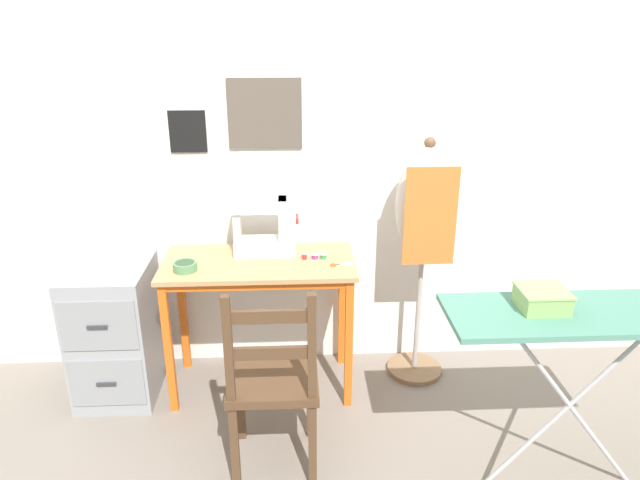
# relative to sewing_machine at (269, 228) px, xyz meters

# --- Properties ---
(ground_plane) EXTENTS (14.00, 14.00, 0.00)m
(ground_plane) POSITION_rel_sewing_machine_xyz_m (-0.06, -0.35, -0.92)
(ground_plane) COLOR gray
(wall_back) EXTENTS (10.00, 0.07, 2.55)m
(wall_back) POSITION_rel_sewing_machine_xyz_m (-0.06, 0.21, 0.36)
(wall_back) COLOR silver
(wall_back) RESTS_ON ground_plane
(sewing_table) EXTENTS (1.01, 0.50, 0.77)m
(sewing_table) POSITION_rel_sewing_machine_xyz_m (-0.06, -0.11, -0.26)
(sewing_table) COLOR tan
(sewing_table) RESTS_ON ground_plane
(sewing_machine) EXTENTS (0.35, 0.16, 0.33)m
(sewing_machine) POSITION_rel_sewing_machine_xyz_m (0.00, 0.00, 0.00)
(sewing_machine) COLOR white
(sewing_machine) RESTS_ON sewing_table
(fabric_bowl) EXTENTS (0.12, 0.12, 0.04)m
(fabric_bowl) POSITION_rel_sewing_machine_xyz_m (-0.42, -0.21, -0.12)
(fabric_bowl) COLOR #56895B
(fabric_bowl) RESTS_ON sewing_table
(scissors) EXTENTS (0.12, 0.05, 0.01)m
(scissors) POSITION_rel_sewing_machine_xyz_m (0.36, -0.18, -0.14)
(scissors) COLOR silver
(scissors) RESTS_ON sewing_table
(thread_spool_near_machine) EXTENTS (0.03, 0.03, 0.04)m
(thread_spool_near_machine) POSITION_rel_sewing_machine_xyz_m (0.19, -0.10, -0.13)
(thread_spool_near_machine) COLOR red
(thread_spool_near_machine) RESTS_ON sewing_table
(thread_spool_mid_table) EXTENTS (0.04, 0.04, 0.03)m
(thread_spool_mid_table) POSITION_rel_sewing_machine_xyz_m (0.24, -0.10, -0.13)
(thread_spool_mid_table) COLOR purple
(thread_spool_mid_table) RESTS_ON sewing_table
(thread_spool_far_edge) EXTENTS (0.04, 0.04, 0.03)m
(thread_spool_far_edge) POSITION_rel_sewing_machine_xyz_m (0.29, -0.10, -0.13)
(thread_spool_far_edge) COLOR green
(thread_spool_far_edge) RESTS_ON sewing_table
(wooden_chair) EXTENTS (0.40, 0.38, 0.95)m
(wooden_chair) POSITION_rel_sewing_machine_xyz_m (0.03, -0.74, -0.46)
(wooden_chair) COLOR #513823
(wooden_chair) RESTS_ON ground_plane
(filing_cabinet) EXTENTS (0.41, 0.50, 0.76)m
(filing_cabinet) POSITION_rel_sewing_machine_xyz_m (-0.84, -0.12, -0.54)
(filing_cabinet) COLOR #93999E
(filing_cabinet) RESTS_ON ground_plane
(dress_form) EXTENTS (0.32, 0.32, 1.40)m
(dress_form) POSITION_rel_sewing_machine_xyz_m (0.84, -0.02, 0.06)
(dress_form) COLOR #846647
(dress_form) RESTS_ON ground_plane
(ironing_board) EXTENTS (1.12, 0.37, 0.88)m
(ironing_board) POSITION_rel_sewing_machine_xyz_m (1.29, -0.93, -0.09)
(ironing_board) COLOR #518E7A
(ironing_board) RESTS_ON ground_plane
(storage_box) EXTENTS (0.19, 0.18, 0.08)m
(storage_box) POSITION_rel_sewing_machine_xyz_m (1.12, -0.90, 0.00)
(storage_box) COLOR #8EB266
(storage_box) RESTS_ON ironing_board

